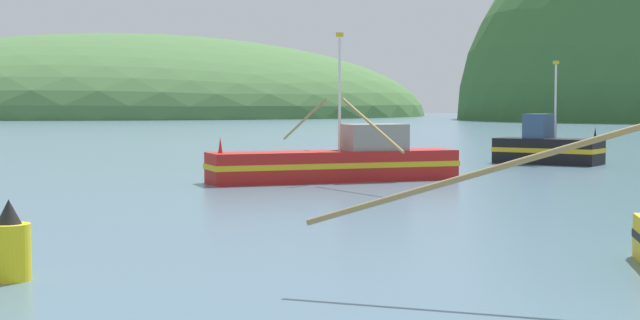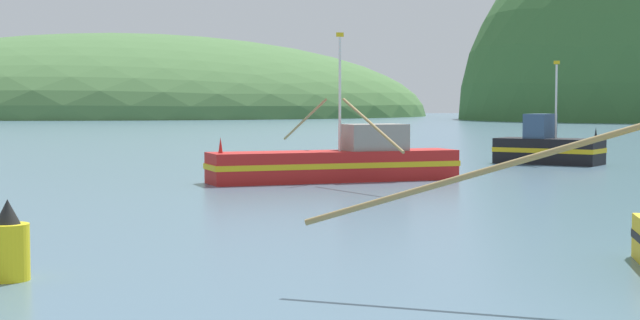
{
  "view_description": "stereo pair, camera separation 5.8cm",
  "coord_description": "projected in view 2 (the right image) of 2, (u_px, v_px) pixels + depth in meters",
  "views": [
    {
      "loc": [
        -8.58,
        -6.21,
        3.58
      ],
      "look_at": [
        1.99,
        28.42,
        1.4
      ],
      "focal_mm": 53.38,
      "sensor_mm": 36.0,
      "label": 1
    },
    {
      "loc": [
        -8.52,
        -6.23,
        3.58
      ],
      "look_at": [
        1.99,
        28.42,
        1.4
      ],
      "focal_mm": 53.38,
      "sensor_mm": 36.0,
      "label": 2
    }
  ],
  "objects": [
    {
      "name": "fishing_boat_red",
      "position": [
        340.0,
        162.0,
        43.54
      ],
      "size": [
        11.84,
        14.94,
        6.78
      ],
      "rotation": [
        0.0,
        0.0,
        3.19
      ],
      "color": "red",
      "rests_on": "ground"
    },
    {
      "name": "fishing_boat_black",
      "position": [
        548.0,
        147.0,
        55.84
      ],
      "size": [
        5.87,
        6.32,
        6.03
      ],
      "rotation": [
        0.0,
        0.0,
        5.41
      ],
      "color": "black",
      "rests_on": "ground"
    },
    {
      "name": "channel_buoy",
      "position": [
        8.0,
        247.0,
        19.12
      ],
      "size": [
        0.85,
        0.85,
        1.65
      ],
      "color": "yellow",
      "rests_on": "ground"
    },
    {
      "name": "hill_far_left",
      "position": [
        127.0,
        116.0,
        258.03
      ],
      "size": [
        166.12,
        132.9,
        43.97
      ],
      "primitive_type": "ellipsoid",
      "color": "#47703D",
      "rests_on": "ground"
    }
  ]
}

